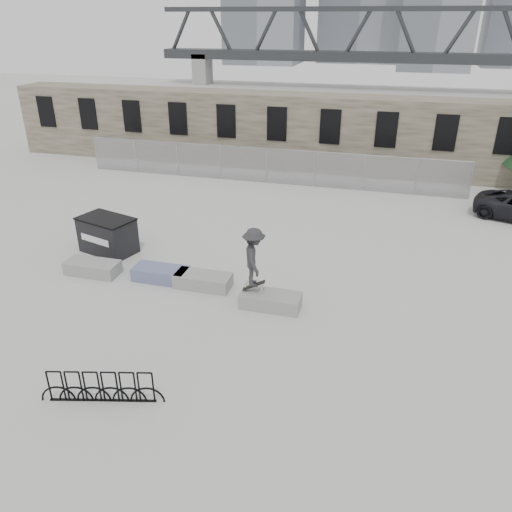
{
  "coord_description": "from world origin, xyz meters",
  "views": [
    {
      "loc": [
        6.78,
        -14.63,
        8.77
      ],
      "look_at": [
        2.71,
        0.27,
        1.3
      ],
      "focal_mm": 35.0,
      "sensor_mm": 36.0,
      "label": 1
    }
  ],
  "objects": [
    {
      "name": "ground",
      "position": [
        0.0,
        0.0,
        0.0
      ],
      "size": [
        120.0,
        120.0,
        0.0
      ],
      "primitive_type": "plane",
      "color": "#B9B8B3",
      "rests_on": "ground"
    },
    {
      "name": "stone_wall",
      "position": [
        0.0,
        16.24,
        2.26
      ],
      "size": [
        36.0,
        2.58,
        4.5
      ],
      "color": "brown",
      "rests_on": "ground"
    },
    {
      "name": "chainlink_fence",
      "position": [
        -0.0,
        12.5,
        1.04
      ],
      "size": [
        22.06,
        0.06,
        2.02
      ],
      "color": "gray",
      "rests_on": "ground"
    },
    {
      "name": "planter_far_left",
      "position": [
        -3.51,
        -0.2,
        0.27
      ],
      "size": [
        2.0,
        0.9,
        0.49
      ],
      "color": "#989895",
      "rests_on": "ground"
    },
    {
      "name": "planter_center_left",
      "position": [
        -0.83,
        0.02,
        0.27
      ],
      "size": [
        2.0,
        0.9,
        0.49
      ],
      "color": "navy",
      "rests_on": "ground"
    },
    {
      "name": "planter_center_right",
      "position": [
        0.84,
        -0.07,
        0.27
      ],
      "size": [
        2.0,
        0.9,
        0.49
      ],
      "color": "#989895",
      "rests_on": "ground"
    },
    {
      "name": "planter_offset",
      "position": [
        3.49,
        -0.76,
        0.27
      ],
      "size": [
        2.0,
        0.9,
        0.49
      ],
      "color": "#989895",
      "rests_on": "ground"
    },
    {
      "name": "dumpster",
      "position": [
        -3.93,
        1.71,
        0.74
      ],
      "size": [
        2.53,
        1.94,
        1.47
      ],
      "rotation": [
        0.0,
        0.0,
        -0.29
      ],
      "color": "black",
      "rests_on": "ground"
    },
    {
      "name": "bike_rack",
      "position": [
        0.49,
        -6.25,
        0.44
      ],
      "size": [
        3.06,
        0.82,
        0.9
      ],
      "rotation": [
        0.0,
        0.0,
        0.25
      ],
      "color": "black",
      "rests_on": "ground"
    },
    {
      "name": "truss_bridge",
      "position": [
        10.0,
        55.0,
        4.13
      ],
      "size": [
        70.0,
        3.0,
        9.8
      ],
      "color": "#2D3033",
      "rests_on": "ground"
    },
    {
      "name": "skateboarder",
      "position": [
        2.91,
        -0.73,
        1.74
      ],
      "size": [
        1.16,
        1.47,
        2.21
      ],
      "rotation": [
        0.0,
        0.0,
        1.94
      ],
      "color": "#2C2C2F",
      "rests_on": "ground"
    }
  ]
}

